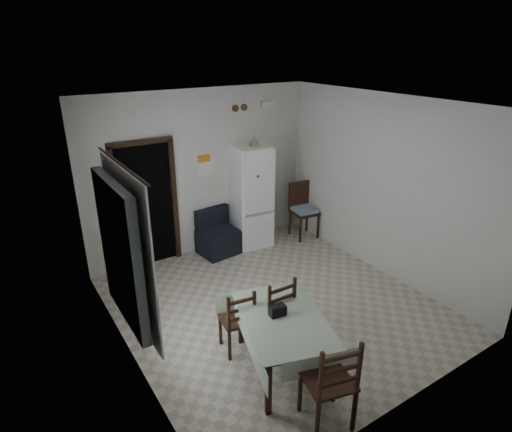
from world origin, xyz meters
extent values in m
plane|color=beige|center=(0.00, 0.00, 0.00)|extent=(4.50, 4.50, 0.00)
cube|color=black|center=(-1.05, 2.46, 1.05)|extent=(0.90, 0.45, 2.10)
cube|color=black|center=(-1.54, 2.22, 1.05)|extent=(0.08, 0.10, 2.18)
cube|color=black|center=(-0.56, 2.22, 1.05)|extent=(0.08, 0.10, 2.18)
cube|color=black|center=(-1.05, 2.22, 2.14)|extent=(1.06, 0.10, 0.08)
cube|color=silver|center=(-2.15, -0.20, 1.55)|extent=(0.10, 1.20, 1.60)
cube|color=silver|center=(-2.04, -0.20, 1.55)|extent=(0.02, 1.45, 1.85)
cylinder|color=black|center=(-2.03, -0.20, 2.50)|extent=(0.02, 1.60, 0.02)
cube|color=white|center=(0.05, 2.24, 1.62)|extent=(0.28, 0.02, 0.40)
cube|color=orange|center=(0.05, 2.23, 1.72)|extent=(0.24, 0.01, 0.14)
cube|color=beige|center=(0.15, 2.24, 1.10)|extent=(0.08, 0.02, 0.12)
cylinder|color=#523820|center=(0.70, 2.23, 2.52)|extent=(0.12, 0.03, 0.12)
cylinder|color=#523820|center=(0.88, 2.23, 2.52)|extent=(0.12, 0.03, 0.12)
cube|color=white|center=(1.35, 2.21, 2.55)|extent=(0.25, 0.07, 0.09)
cone|color=tan|center=(0.88, 1.89, 1.99)|extent=(0.24, 0.24, 0.17)
cube|color=black|center=(-0.70, -1.03, 0.78)|extent=(0.20, 0.14, 0.12)
camera|label=1|loc=(-3.13, -4.31, 3.63)|focal=30.00mm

